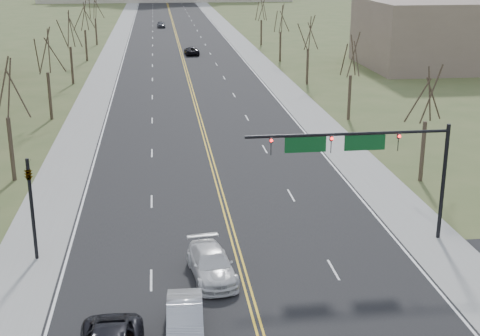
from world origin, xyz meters
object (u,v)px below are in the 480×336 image
object	(u,v)px
signal_left	(31,198)
car_far_sb	(161,24)
car_far_nb	(192,51)
car_sb_inner_lead	(185,319)
car_sb_inner_second	(212,264)
signal_mast	(363,151)

from	to	relation	value
signal_left	car_far_sb	size ratio (longest dim) A/B	1.35
signal_left	car_far_nb	world-z (taller)	signal_left
car_sb_inner_lead	car_far_sb	distance (m)	133.56
car_sb_inner_second	car_far_nb	size ratio (longest dim) A/B	1.06
car_sb_inner_lead	car_sb_inner_second	xyz separation A→B (m)	(1.67, 5.50, -0.02)
car_sb_inner_lead	car_far_sb	world-z (taller)	car_sb_inner_lead
car_far_nb	car_sb_inner_second	bearing A→B (deg)	84.95
car_sb_inner_second	car_far_nb	world-z (taller)	car_sb_inner_second
signal_left	car_far_nb	xyz separation A→B (m)	(13.21, 79.46, -3.01)
car_sb_inner_second	car_far_nb	xyz separation A→B (m)	(3.46, 83.02, -0.07)
car_sb_inner_second	car_far_sb	bearing A→B (deg)	83.61
signal_mast	signal_left	world-z (taller)	signal_mast
signal_mast	car_sb_inner_lead	xyz separation A→B (m)	(-10.87, -9.05, -4.97)
car_sb_inner_second	car_far_nb	bearing A→B (deg)	80.67
signal_mast	car_sb_inner_second	xyz separation A→B (m)	(-9.20, -3.55, -4.99)
signal_left	car_sb_inner_second	distance (m)	10.78
car_sb_inner_second	car_far_sb	distance (m)	128.07
car_far_nb	signal_left	bearing A→B (deg)	77.90
car_sb_inner_second	car_sb_inner_lead	bearing A→B (deg)	-113.84
signal_mast	signal_left	bearing A→B (deg)	180.00
signal_mast	car_far_sb	bearing A→B (deg)	94.79
signal_left	car_far_sb	world-z (taller)	signal_left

